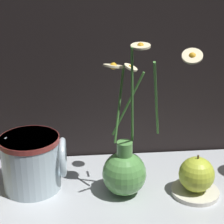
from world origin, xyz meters
name	(u,v)px	position (x,y,z in m)	size (l,w,h in m)	color
ground_plane	(107,191)	(0.00, 0.00, 0.00)	(6.00, 6.00, 0.00)	black
shelf	(107,189)	(0.00, 0.00, 0.01)	(0.87, 0.32, 0.01)	#B2B7BC
vase_with_flowers	(125,168)	(0.04, -0.03, 0.07)	(0.20, 0.16, 0.34)	#59994C
ceramic_pitcher	(32,160)	(-0.17, 0.02, 0.08)	(0.16, 0.13, 0.14)	silver
saucer_plate	(195,191)	(0.19, -0.05, 0.02)	(0.11, 0.11, 0.01)	silver
orange_fruit	(197,174)	(0.19, -0.05, 0.06)	(0.08, 0.08, 0.09)	#B7C638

